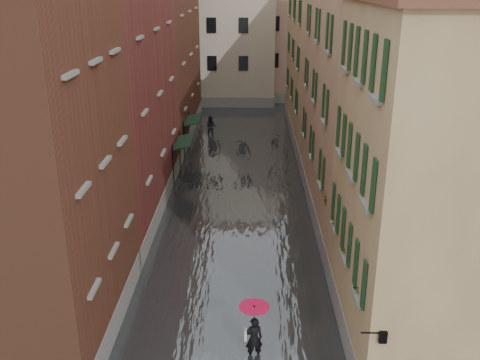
# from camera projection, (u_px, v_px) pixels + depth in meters

# --- Properties ---
(ground) EXTENTS (120.00, 120.00, 0.00)m
(ground) POSITION_uv_depth(u_px,v_px,m) (231.00, 303.00, 21.26)
(ground) COLOR #59595C
(ground) RESTS_ON ground
(floodwater) EXTENTS (10.00, 60.00, 0.20)m
(floodwater) POSITION_uv_depth(u_px,v_px,m) (239.00, 183.00, 33.38)
(floodwater) COLOR #404446
(floodwater) RESTS_ON ground
(building_left_near) EXTENTS (6.00, 8.00, 13.00)m
(building_left_near) POSITION_uv_depth(u_px,v_px,m) (11.00, 164.00, 17.22)
(building_left_near) COLOR brown
(building_left_near) RESTS_ON ground
(building_left_mid) EXTENTS (6.00, 14.00, 12.50)m
(building_left_mid) POSITION_uv_depth(u_px,v_px,m) (101.00, 99.00, 27.60)
(building_left_mid) COLOR maroon
(building_left_mid) RESTS_ON ground
(building_left_far) EXTENTS (6.00, 16.00, 14.00)m
(building_left_far) POSITION_uv_depth(u_px,v_px,m) (151.00, 49.00, 41.36)
(building_left_far) COLOR brown
(building_left_far) RESTS_ON ground
(building_right_near) EXTENTS (6.00, 8.00, 11.50)m
(building_right_near) POSITION_uv_depth(u_px,v_px,m) (445.00, 189.00, 17.22)
(building_right_near) COLOR #91704B
(building_right_near) RESTS_ON ground
(building_right_mid) EXTENTS (6.00, 14.00, 13.00)m
(building_right_mid) POSITION_uv_depth(u_px,v_px,m) (374.00, 96.00, 27.25)
(building_right_mid) COLOR tan
(building_right_mid) RESTS_ON ground
(building_right_far) EXTENTS (6.00, 16.00, 11.50)m
(building_right_far) POSITION_uv_depth(u_px,v_px,m) (332.00, 65.00, 41.54)
(building_right_far) COLOR #91704B
(building_right_far) RESTS_ON ground
(building_end_cream) EXTENTS (12.00, 9.00, 13.00)m
(building_end_cream) POSITION_uv_depth(u_px,v_px,m) (215.00, 37.00, 54.55)
(building_end_cream) COLOR #B0A58B
(building_end_cream) RESTS_ON ground
(building_end_pink) EXTENTS (10.00, 9.00, 12.00)m
(building_end_pink) POSITION_uv_depth(u_px,v_px,m) (301.00, 40.00, 56.43)
(building_end_pink) COLOR tan
(building_end_pink) RESTS_ON ground
(awning_near) EXTENTS (1.09, 3.12, 2.80)m
(awning_near) POSITION_uv_depth(u_px,v_px,m) (183.00, 143.00, 33.40)
(awning_near) COLOR #153020
(awning_near) RESTS_ON ground
(awning_far) EXTENTS (1.09, 3.13, 2.80)m
(awning_far) POSITION_uv_depth(u_px,v_px,m) (192.00, 121.00, 38.58)
(awning_far) COLOR #153020
(awning_far) RESTS_ON ground
(wall_lantern) EXTENTS (0.71, 0.22, 0.35)m
(wall_lantern) POSITION_uv_depth(u_px,v_px,m) (382.00, 336.00, 14.50)
(wall_lantern) COLOR black
(wall_lantern) RESTS_ON ground
(window_planters) EXTENTS (0.59, 8.06, 0.84)m
(window_planters) POSITION_uv_depth(u_px,v_px,m) (343.00, 231.00, 19.41)
(window_planters) COLOR #9F4034
(window_planters) RESTS_ON ground
(pedestrian_main) EXTENTS (1.05, 1.05, 2.06)m
(pedestrian_main) POSITION_uv_depth(u_px,v_px,m) (254.00, 326.00, 17.70)
(pedestrian_main) COLOR black
(pedestrian_main) RESTS_ON ground
(pedestrian_far) EXTENTS (0.93, 0.76, 1.80)m
(pedestrian_far) POSITION_uv_depth(u_px,v_px,m) (211.00, 127.00, 42.99)
(pedestrian_far) COLOR black
(pedestrian_far) RESTS_ON ground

